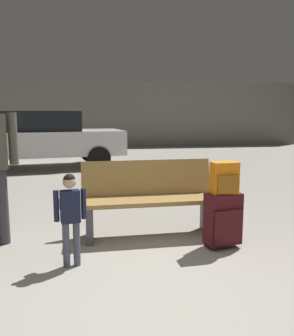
{
  "coord_description": "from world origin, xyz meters",
  "views": [
    {
      "loc": [
        -0.46,
        -2.58,
        1.46
      ],
      "look_at": [
        0.17,
        1.3,
        0.85
      ],
      "focal_mm": 38.13,
      "sensor_mm": 36.0,
      "label": 1
    }
  ],
  "objects": [
    {
      "name": "garage_back_wall",
      "position": [
        0.0,
        12.86,
        1.4
      ],
      "size": [
        18.0,
        0.12,
        2.8
      ],
      "primitive_type": "cube",
      "color": "gray",
      "rests_on": "ground_plane"
    },
    {
      "name": "child",
      "position": [
        -0.65,
        0.75,
        0.55
      ],
      "size": [
        0.3,
        0.18,
        0.9
      ],
      "color": "#4C5160",
      "rests_on": "ground_plane"
    },
    {
      "name": "ground_plane",
      "position": [
        0.0,
        4.0,
        -0.05
      ],
      "size": [
        18.0,
        18.0,
        0.1
      ],
      "primitive_type": "cube",
      "color": "gray"
    },
    {
      "name": "bench",
      "position": [
        0.24,
        1.52,
        0.44
      ],
      "size": [
        1.61,
        0.56,
        0.89
      ],
      "color": "#9E7A42",
      "rests_on": "ground_plane"
    },
    {
      "name": "suitcase",
      "position": [
        0.96,
        0.97,
        0.32
      ],
      "size": [
        0.41,
        0.29,
        0.6
      ],
      "color": "#471419",
      "rests_on": "ground_plane"
    },
    {
      "name": "backpack_bright",
      "position": [
        0.96,
        0.97,
        0.77
      ],
      "size": [
        0.29,
        0.2,
        0.34
      ],
      "color": "orange",
      "rests_on": "suitcase"
    },
    {
      "name": "parked_car_far",
      "position": [
        -1.65,
        7.28,
        0.81
      ],
      "size": [
        4.29,
        2.24,
        1.51
      ],
      "color": "silver",
      "rests_on": "ground_plane"
    }
  ]
}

